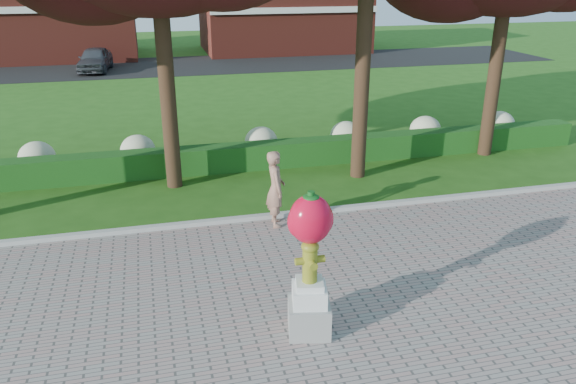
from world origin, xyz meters
name	(u,v)px	position (x,y,z in m)	size (l,w,h in m)	color
ground	(292,279)	(0.00, 0.00, 0.00)	(100.00, 100.00, 0.00)	#245214
curb	(262,217)	(0.00, 3.00, 0.07)	(40.00, 0.18, 0.15)	#ADADA5
lawn_hedge	(237,157)	(0.00, 7.00, 0.40)	(24.00, 0.70, 0.80)	#1A4814
hydrangea_row	(249,142)	(0.57, 8.00, 0.55)	(20.10, 1.10, 0.99)	beige
street	(185,65)	(0.00, 28.00, 0.01)	(50.00, 8.00, 0.02)	black
building_left	(28,6)	(-10.00, 34.00, 3.50)	(14.00, 8.00, 7.00)	maroon
building_right	(282,7)	(8.00, 34.00, 3.20)	(12.00, 8.00, 6.40)	maroon
hydrant_sculpture	(310,261)	(-0.16, -1.83, 1.43)	(0.84, 0.84, 2.63)	gray
woman	(276,189)	(0.26, 2.60, 0.99)	(0.69, 0.45, 1.90)	#9F705B
parked_car	(95,59)	(-5.52, 27.09, 0.74)	(1.70, 4.21, 1.44)	#414349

